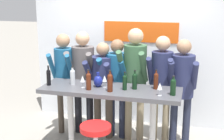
{
  "coord_description": "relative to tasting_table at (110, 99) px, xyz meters",
  "views": [
    {
      "loc": [
        1.13,
        -4.17,
        2.38
      ],
      "look_at": [
        0.0,
        0.1,
        1.29
      ],
      "focal_mm": 50.0,
      "sensor_mm": 36.0,
      "label": 1
    }
  ],
  "objects": [
    {
      "name": "decorative_vase",
      "position": [
        -0.19,
        0.03,
        0.26
      ],
      "size": [
        0.13,
        0.13,
        0.22
      ],
      "color": "navy",
      "rests_on": "tasting_table"
    },
    {
      "name": "back_wall",
      "position": [
        0.0,
        1.36,
        0.39
      ],
      "size": [
        3.64,
        0.12,
        2.51
      ],
      "color": "silver",
      "rests_on": "ground_plane"
    },
    {
      "name": "wine_bottle_5",
      "position": [
        -0.93,
        -0.08,
        0.3
      ],
      "size": [
        0.06,
        0.06,
        0.3
      ],
      "color": "black",
      "rests_on": "tasting_table"
    },
    {
      "name": "tasting_table",
      "position": [
        0.0,
        0.0,
        0.0
      ],
      "size": [
        2.04,
        0.65,
        1.04
      ],
      "color": "#4C4C51",
      "rests_on": "ground_plane"
    },
    {
      "name": "wine_bottle_2",
      "position": [
        0.35,
        0.05,
        0.3
      ],
      "size": [
        0.07,
        0.07,
        0.28
      ],
      "color": "black",
      "rests_on": "tasting_table"
    },
    {
      "name": "person_center",
      "position": [
        -0.05,
        0.59,
        0.16
      ],
      "size": [
        0.5,
        0.59,
        1.67
      ],
      "rotation": [
        0.0,
        0.0,
        -0.15
      ],
      "color": "#23283D",
      "rests_on": "ground_plane"
    },
    {
      "name": "person_center_right",
      "position": [
        0.26,
        0.52,
        0.29
      ],
      "size": [
        0.45,
        0.58,
        1.86
      ],
      "rotation": [
        0.0,
        0.0,
        -0.05
      ],
      "color": "gray",
      "rests_on": "ground_plane"
    },
    {
      "name": "wine_glass_1",
      "position": [
        -0.1,
        0.04,
        0.29
      ],
      "size": [
        0.07,
        0.07,
        0.18
      ],
      "color": "silver",
      "rests_on": "tasting_table"
    },
    {
      "name": "person_far_right",
      "position": [
        1.0,
        0.56,
        0.19
      ],
      "size": [
        0.45,
        0.55,
        1.71
      ],
      "rotation": [
        0.0,
        0.0,
        0.05
      ],
      "color": "#23283D",
      "rests_on": "ground_plane"
    },
    {
      "name": "person_left",
      "position": [
        -0.63,
        0.59,
        0.23
      ],
      "size": [
        0.48,
        0.59,
        1.77
      ],
      "rotation": [
        0.0,
        0.0,
        0.09
      ],
      "color": "black",
      "rests_on": "ground_plane"
    },
    {
      "name": "person_center_left",
      "position": [
        -0.26,
        0.51,
        0.13
      ],
      "size": [
        0.48,
        0.56,
        1.62
      ],
      "rotation": [
        0.0,
        0.0,
        -0.1
      ],
      "color": "#473D33",
      "rests_on": "ground_plane"
    },
    {
      "name": "wine_bottle_0",
      "position": [
        0.9,
        -0.08,
        0.29
      ],
      "size": [
        0.08,
        0.08,
        0.27
      ],
      "color": "black",
      "rests_on": "tasting_table"
    },
    {
      "name": "wine_bottle_1",
      "position": [
        -0.28,
        -0.14,
        0.3
      ],
      "size": [
        0.07,
        0.07,
        0.3
      ],
      "color": "#4C1E0F",
      "rests_on": "tasting_table"
    },
    {
      "name": "wine_bottle_3",
      "position": [
        0.22,
        -0.02,
        0.29
      ],
      "size": [
        0.06,
        0.06,
        0.26
      ],
      "color": "black",
      "rests_on": "tasting_table"
    },
    {
      "name": "wine_bottle_6",
      "position": [
        -0.6,
        0.05,
        0.3
      ],
      "size": [
        0.08,
        0.08,
        0.28
      ],
      "color": "#B7BCC1",
      "rests_on": "tasting_table"
    },
    {
      "name": "wine_bottle_4",
      "position": [
        0.04,
        -0.15,
        0.31
      ],
      "size": [
        0.08,
        0.08,
        0.31
      ],
      "color": "#4C1E0F",
      "rests_on": "tasting_table"
    },
    {
      "name": "wine_bottle_7",
      "position": [
        0.64,
        0.14,
        0.3
      ],
      "size": [
        0.07,
        0.07,
        0.29
      ],
      "color": "#4C1E0F",
      "rests_on": "tasting_table"
    },
    {
      "name": "wine_glass_2",
      "position": [
        0.73,
        -0.15,
        0.29
      ],
      "size": [
        0.07,
        0.07,
        0.18
      ],
      "color": "silver",
      "rests_on": "tasting_table"
    },
    {
      "name": "person_right",
      "position": [
        0.68,
        0.58,
        0.22
      ],
      "size": [
        0.41,
        0.53,
        1.75
      ],
      "rotation": [
        0.0,
        0.0,
        -0.03
      ],
      "color": "gray",
      "rests_on": "ground_plane"
    },
    {
      "name": "wine_glass_0",
      "position": [
        -0.4,
        -0.07,
        0.29
      ],
      "size": [
        0.07,
        0.07,
        0.18
      ],
      "color": "silver",
      "rests_on": "tasting_table"
    },
    {
      "name": "person_far_left",
      "position": [
        -0.94,
        0.5,
        0.23
      ],
      "size": [
        0.42,
        0.55,
        1.74
      ],
      "rotation": [
        0.0,
        0.0,
        0.13
      ],
      "color": "#473D33",
      "rests_on": "ground_plane"
    }
  ]
}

